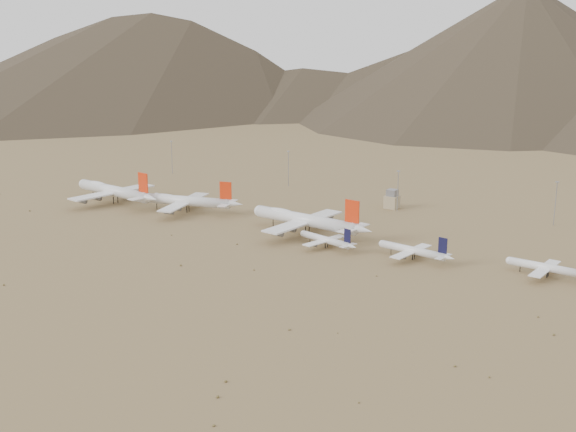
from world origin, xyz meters
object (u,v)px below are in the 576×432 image
Objects in this scene: control_tower at (392,200)px; widebody_west at (114,191)px; narrowbody_a at (327,240)px; narrowbody_b at (414,251)px; widebody_east at (306,220)px; widebody_centre at (186,201)px.

widebody_west is at bearing -149.83° from control_tower.
narrowbody_b is (45.48, 7.27, 0.36)m from narrowbody_a.
narrowbody_a is at bearing 3.11° from widebody_west.
widebody_east reaches higher than control_tower.
widebody_east reaches higher than widebody_centre.
widebody_east is 6.56× the size of control_tower.
narrowbody_a is 97.89m from control_tower.
widebody_west reaches higher than widebody_east.
widebody_west is 1.01× the size of widebody_east.
control_tower is at bearing 108.81° from narrowbody_a.
narrowbody_a is 3.20× the size of control_tower.
narrowbody_b is at bearing -57.47° from control_tower.
control_tower is at bearing 128.71° from narrowbody_b.
control_tower is (11.53, 81.21, -2.74)m from widebody_east.
widebody_west is 143.26m from widebody_east.
widebody_centre is 0.86× the size of widebody_east.
narrowbody_a is 0.91× the size of narrowbody_b.
widebody_west reaches higher than narrowbody_b.
narrowbody_a is (111.49, -15.92, -2.98)m from widebody_centre.
widebody_east is (143.00, 8.63, -0.09)m from widebody_west.
widebody_centre is 112.66m from narrowbody_a.
widebody_west is at bearing 172.56° from widebody_centre.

